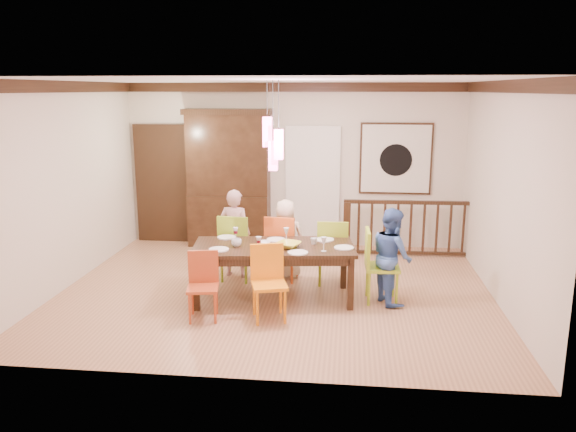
# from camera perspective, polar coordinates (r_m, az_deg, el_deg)

# --- Properties ---
(floor) EXTENTS (6.00, 6.00, 0.00)m
(floor) POSITION_cam_1_polar(r_m,az_deg,el_deg) (8.02, -1.26, -7.58)
(floor) COLOR #A46F4F
(floor) RESTS_ON ground
(ceiling) EXTENTS (6.00, 6.00, 0.00)m
(ceiling) POSITION_cam_1_polar(r_m,az_deg,el_deg) (7.52, -1.37, 13.63)
(ceiling) COLOR white
(ceiling) RESTS_ON wall_back
(wall_back) EXTENTS (6.00, 0.00, 6.00)m
(wall_back) POSITION_cam_1_polar(r_m,az_deg,el_deg) (10.09, 0.56, 5.15)
(wall_back) COLOR beige
(wall_back) RESTS_ON floor
(wall_left) EXTENTS (0.00, 5.00, 5.00)m
(wall_left) POSITION_cam_1_polar(r_m,az_deg,el_deg) (8.56, -21.68, 2.88)
(wall_left) COLOR beige
(wall_left) RESTS_ON floor
(wall_right) EXTENTS (0.00, 5.00, 5.00)m
(wall_right) POSITION_cam_1_polar(r_m,az_deg,el_deg) (7.83, 21.02, 2.09)
(wall_right) COLOR beige
(wall_right) RESTS_ON floor
(crown_molding) EXTENTS (6.00, 5.00, 0.16)m
(crown_molding) POSITION_cam_1_polar(r_m,az_deg,el_deg) (7.52, -1.37, 13.02)
(crown_molding) COLOR black
(crown_molding) RESTS_ON wall_back
(panel_door) EXTENTS (1.04, 0.07, 2.24)m
(panel_door) POSITION_cam_1_polar(r_m,az_deg,el_deg) (10.61, -12.50, 3.04)
(panel_door) COLOR black
(panel_door) RESTS_ON wall_back
(white_doorway) EXTENTS (0.97, 0.05, 2.22)m
(white_doorway) POSITION_cam_1_polar(r_m,az_deg,el_deg) (10.09, 2.51, 2.84)
(white_doorway) COLOR silver
(white_doorway) RESTS_ON wall_back
(painting) EXTENTS (1.25, 0.06, 1.25)m
(painting) POSITION_cam_1_polar(r_m,az_deg,el_deg) (10.02, 10.89, 5.73)
(painting) COLOR black
(painting) RESTS_ON wall_back
(pendant_cluster) EXTENTS (0.27, 0.21, 1.14)m
(pendant_cluster) POSITION_cam_1_polar(r_m,az_deg,el_deg) (7.24, -1.52, 7.38)
(pendant_cluster) COLOR #E5447F
(pendant_cluster) RESTS_ON ceiling
(dining_table) EXTENTS (2.24, 1.22, 0.75)m
(dining_table) POSITION_cam_1_polar(r_m,az_deg,el_deg) (7.52, -1.46, -3.61)
(dining_table) COLOR black
(dining_table) RESTS_ON floor
(chair_far_left) EXTENTS (0.50, 0.50, 1.00)m
(chair_far_left) POSITION_cam_1_polar(r_m,az_deg,el_deg) (8.34, -5.20, -2.65)
(chair_far_left) COLOR #8EB326
(chair_far_left) RESTS_ON floor
(chair_far_mid) EXTENTS (0.50, 0.50, 0.99)m
(chair_far_mid) POSITION_cam_1_polar(r_m,az_deg,el_deg) (8.32, -0.55, -2.70)
(chair_far_mid) COLOR #DC561D
(chair_far_mid) RESTS_ON floor
(chair_far_right) EXTENTS (0.45, 0.45, 0.97)m
(chair_far_right) POSITION_cam_1_polar(r_m,az_deg,el_deg) (8.18, 4.53, -3.11)
(chair_far_right) COLOR olive
(chair_far_right) RESTS_ON floor
(chair_near_left) EXTENTS (0.44, 0.44, 0.83)m
(chair_near_left) POSITION_cam_1_polar(r_m,az_deg,el_deg) (6.99, -8.67, -6.68)
(chair_near_left) COLOR #AE411D
(chair_near_left) RESTS_ON floor
(chair_near_mid) EXTENTS (0.51, 0.51, 0.92)m
(chair_near_mid) POSITION_cam_1_polar(r_m,az_deg,el_deg) (6.89, -1.93, -6.39)
(chair_near_mid) COLOR orange
(chair_near_mid) RESTS_ON floor
(chair_end_right) EXTENTS (0.46, 0.46, 0.98)m
(chair_end_right) POSITION_cam_1_polar(r_m,az_deg,el_deg) (7.56, 9.57, -4.52)
(chair_end_right) COLOR #A3CA24
(chair_end_right) RESTS_ON floor
(china_hutch) EXTENTS (1.55, 0.46, 2.45)m
(china_hutch) POSITION_cam_1_polar(r_m,az_deg,el_deg) (10.10, -6.05, 3.82)
(china_hutch) COLOR black
(china_hutch) RESTS_ON floor
(balustrade) EXTENTS (2.28, 0.14, 0.96)m
(balustrade) POSITION_cam_1_polar(r_m,az_deg,el_deg) (9.73, 12.35, -1.12)
(balustrade) COLOR black
(balustrade) RESTS_ON floor
(person_far_left) EXTENTS (0.54, 0.40, 1.34)m
(person_far_left) POSITION_cam_1_polar(r_m,az_deg,el_deg) (8.48, -5.42, -1.75)
(person_far_left) COLOR #D09EA4
(person_far_left) RESTS_ON floor
(person_far_mid) EXTENTS (0.65, 0.49, 1.20)m
(person_far_mid) POSITION_cam_1_polar(r_m,az_deg,el_deg) (8.39, -0.24, -2.34)
(person_far_mid) COLOR beige
(person_far_mid) RESTS_ON floor
(person_end_right) EXTENTS (0.68, 0.76, 1.28)m
(person_end_right) POSITION_cam_1_polar(r_m,az_deg,el_deg) (7.54, 10.49, -3.99)
(person_end_right) COLOR #4167B6
(person_end_right) RESTS_ON floor
(serving_bowl) EXTENTS (0.39, 0.39, 0.07)m
(serving_bowl) POSITION_cam_1_polar(r_m,az_deg,el_deg) (7.38, 0.08, -2.95)
(serving_bowl) COLOR gold
(serving_bowl) RESTS_ON dining_table
(small_bowl) EXTENTS (0.21, 0.21, 0.05)m
(small_bowl) POSITION_cam_1_polar(r_m,az_deg,el_deg) (7.50, -2.39, -2.79)
(small_bowl) COLOR white
(small_bowl) RESTS_ON dining_table
(cup_left) EXTENTS (0.17, 0.17, 0.11)m
(cup_left) POSITION_cam_1_polar(r_m,az_deg,el_deg) (7.46, -5.26, -2.71)
(cup_left) COLOR silver
(cup_left) RESTS_ON dining_table
(cup_right) EXTENTS (0.12, 0.12, 0.09)m
(cup_right) POSITION_cam_1_polar(r_m,az_deg,el_deg) (7.54, 2.64, -2.57)
(cup_right) COLOR silver
(cup_right) RESTS_ON dining_table
(plate_far_left) EXTENTS (0.26, 0.26, 0.01)m
(plate_far_left) POSITION_cam_1_polar(r_m,az_deg,el_deg) (7.92, -6.26, -2.16)
(plate_far_left) COLOR white
(plate_far_left) RESTS_ON dining_table
(plate_far_mid) EXTENTS (0.26, 0.26, 0.01)m
(plate_far_mid) POSITION_cam_1_polar(r_m,az_deg,el_deg) (7.75, -1.23, -2.42)
(plate_far_mid) COLOR white
(plate_far_mid) RESTS_ON dining_table
(plate_far_right) EXTENTS (0.26, 0.26, 0.01)m
(plate_far_right) POSITION_cam_1_polar(r_m,az_deg,el_deg) (7.77, 3.74, -2.40)
(plate_far_right) COLOR white
(plate_far_right) RESTS_ON dining_table
(plate_near_left) EXTENTS (0.26, 0.26, 0.01)m
(plate_near_left) POSITION_cam_1_polar(r_m,az_deg,el_deg) (7.34, -7.04, -3.39)
(plate_near_left) COLOR white
(plate_near_left) RESTS_ON dining_table
(plate_near_mid) EXTENTS (0.26, 0.26, 0.01)m
(plate_near_mid) POSITION_cam_1_polar(r_m,az_deg,el_deg) (7.14, 1.01, -3.74)
(plate_near_mid) COLOR white
(plate_near_mid) RESTS_ON dining_table
(plate_end_right) EXTENTS (0.26, 0.26, 0.01)m
(plate_end_right) POSITION_cam_1_polar(r_m,az_deg,el_deg) (7.40, 5.71, -3.22)
(plate_end_right) COLOR white
(plate_end_right) RESTS_ON dining_table
(wine_glass_a) EXTENTS (0.08, 0.08, 0.19)m
(wine_glass_a) POSITION_cam_1_polar(r_m,az_deg,el_deg) (7.72, -5.34, -1.85)
(wine_glass_a) COLOR #590C19
(wine_glass_a) RESTS_ON dining_table
(wine_glass_b) EXTENTS (0.08, 0.08, 0.19)m
(wine_glass_b) POSITION_cam_1_polar(r_m,az_deg,el_deg) (7.67, -0.17, -1.89)
(wine_glass_b) COLOR silver
(wine_glass_b) RESTS_ON dining_table
(wine_glass_c) EXTENTS (0.08, 0.08, 0.19)m
(wine_glass_c) POSITION_cam_1_polar(r_m,az_deg,el_deg) (7.22, -2.99, -2.85)
(wine_glass_c) COLOR #590C19
(wine_glass_c) RESTS_ON dining_table
(wine_glass_d) EXTENTS (0.08, 0.08, 0.19)m
(wine_glass_d) POSITION_cam_1_polar(r_m,az_deg,el_deg) (7.21, 3.65, -2.88)
(wine_glass_d) COLOR silver
(wine_glass_d) RESTS_ON dining_table
(napkin) EXTENTS (0.18, 0.14, 0.01)m
(napkin) POSITION_cam_1_polar(r_m,az_deg,el_deg) (7.18, -1.67, -3.64)
(napkin) COLOR #D83359
(napkin) RESTS_ON dining_table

